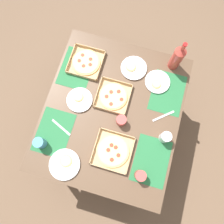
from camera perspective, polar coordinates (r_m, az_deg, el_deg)
ground_plane at (r=2.45m, az=-0.00°, el=-4.26°), size 6.00×6.00×0.00m
dining_table at (r=1.81m, az=-0.00°, el=-0.87°), size 1.26×1.08×0.77m
placemat_near_left at (r=1.85m, az=-9.45°, el=11.55°), size 0.36×0.26×0.00m
placemat_near_right at (r=1.73m, az=-15.34°, el=-5.24°), size 0.36×0.26×0.00m
placemat_far_left at (r=1.80m, az=14.69°, el=5.04°), size 0.36×0.26×0.00m
placemat_far_right at (r=1.68m, az=10.49°, el=-12.75°), size 0.36×0.26×0.00m
pizza_box_edge_far at (r=1.85m, az=-7.01°, el=13.12°), size 0.27×0.27×0.04m
pizza_box_corner_right at (r=1.64m, az=0.20°, el=-10.36°), size 0.29×0.29×0.04m
pizza_box_corner_left at (r=1.72m, az=0.29°, el=4.29°), size 0.27×0.27×0.04m
plate_near_left at (r=1.74m, az=-8.73°, el=3.31°), size 0.21×0.21×0.03m
plate_far_right at (r=1.82m, az=5.78°, el=11.67°), size 0.22×0.22×0.03m
plate_far_left at (r=1.80m, az=12.05°, el=7.88°), size 0.21×0.21×0.03m
plate_near_right at (r=1.68m, az=-12.57°, el=-13.46°), size 0.23×0.23×0.03m
soda_bottle at (r=1.80m, az=17.14°, el=13.83°), size 0.09×0.09×0.32m
cup_dark at (r=1.66m, az=14.10°, el=-6.60°), size 0.08×0.08×0.10m
cup_spare at (r=1.64m, az=2.50°, el=-2.30°), size 0.08×0.08×0.09m
cup_clear_right at (r=1.62m, az=7.58°, el=-16.56°), size 0.08×0.08×0.10m
cup_red at (r=1.69m, az=-18.77°, el=-7.86°), size 0.08×0.08×0.10m
fork_by_near_left at (r=1.74m, az=13.62°, el=-1.08°), size 0.13×0.16×0.00m
fork_by_far_left at (r=1.72m, az=-13.49°, el=-4.03°), size 0.09×0.18×0.00m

